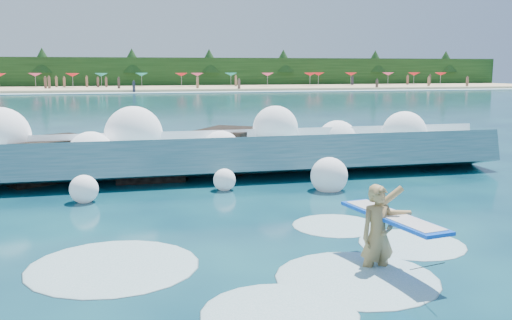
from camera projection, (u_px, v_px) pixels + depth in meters
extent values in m
plane|color=#072239|center=(206.00, 240.00, 11.01)|extent=(200.00, 200.00, 0.00)
cube|color=tan|center=(122.00, 89.00, 85.60)|extent=(140.00, 20.00, 0.40)
cube|color=silver|center=(124.00, 93.00, 75.11)|extent=(140.00, 5.00, 0.08)
cube|color=black|center=(120.00, 73.00, 94.81)|extent=(140.00, 4.00, 5.00)
cube|color=teal|center=(182.00, 161.00, 17.28)|extent=(20.03, 3.05, 1.67)
cube|color=white|center=(179.00, 141.00, 17.97)|extent=(20.03, 1.41, 0.78)
cube|color=black|center=(46.00, 162.00, 17.06)|extent=(3.29, 3.08, 1.43)
cube|color=black|center=(149.00, 166.00, 17.04)|extent=(1.99, 1.55, 1.10)
cube|color=black|center=(229.00, 152.00, 18.82)|extent=(2.71, 2.82, 1.54)
imported|color=#AB854F|center=(378.00, 236.00, 9.34)|extent=(0.66, 0.46, 1.72)
cube|color=blue|center=(393.00, 217.00, 9.40)|extent=(0.90, 2.40, 0.06)
cube|color=silver|center=(393.00, 216.00, 9.40)|extent=(0.77, 2.19, 0.06)
cylinder|color=black|center=(426.00, 266.00, 8.25)|extent=(0.01, 0.91, 0.43)
sphere|color=white|center=(0.00, 137.00, 16.39)|extent=(1.73, 1.73, 1.73)
sphere|color=white|center=(91.00, 155.00, 16.31)|extent=(1.34, 1.34, 1.34)
sphere|color=white|center=(134.00, 135.00, 17.31)|extent=(1.76, 1.76, 1.76)
sphere|color=white|center=(221.00, 150.00, 17.15)|extent=(1.19, 1.19, 1.19)
sphere|color=white|center=(275.00, 128.00, 18.14)|extent=(1.44, 1.44, 1.44)
sphere|color=white|center=(337.00, 141.00, 19.01)|extent=(1.39, 1.39, 1.39)
sphere|color=white|center=(404.00, 134.00, 18.80)|extent=(1.48, 1.48, 1.48)
sphere|color=white|center=(84.00, 189.00, 14.07)|extent=(0.71, 0.71, 0.71)
sphere|color=white|center=(224.00, 180.00, 15.47)|extent=(0.61, 0.61, 0.61)
sphere|color=white|center=(329.00, 176.00, 15.46)|extent=(1.01, 1.01, 1.01)
ellipsoid|color=silver|center=(356.00, 278.00, 9.03)|extent=(2.61, 2.61, 0.13)
ellipsoid|color=silver|center=(279.00, 314.00, 7.72)|extent=(2.18, 2.18, 0.11)
ellipsoid|color=silver|center=(412.00, 244.00, 10.77)|extent=(2.01, 2.01, 0.10)
ellipsoid|color=silver|center=(113.00, 266.00, 9.56)|extent=(2.89, 2.89, 0.14)
ellipsoid|color=silver|center=(336.00, 226.00, 12.04)|extent=(1.86, 1.86, 0.09)
cone|color=#D43E6B|center=(35.00, 75.00, 86.43)|extent=(2.00, 2.00, 0.50)
cone|color=red|center=(72.00, 75.00, 84.44)|extent=(2.00, 2.00, 0.50)
cone|color=#158783|center=(101.00, 75.00, 86.98)|extent=(2.00, 2.00, 0.50)
cone|color=#158783|center=(142.00, 75.00, 90.18)|extent=(2.00, 2.00, 0.50)
cone|color=red|center=(181.00, 75.00, 89.12)|extent=(2.00, 2.00, 0.50)
cone|color=#D43E6B|center=(197.00, 75.00, 89.62)|extent=(2.00, 2.00, 0.50)
cone|color=#158783|center=(231.00, 74.00, 92.46)|extent=(2.00, 2.00, 0.50)
cone|color=#D43E6B|center=(267.00, 74.00, 91.43)|extent=(2.00, 2.00, 0.50)
cone|color=red|center=(310.00, 74.00, 93.18)|extent=(2.00, 2.00, 0.50)
cone|color=red|center=(318.00, 74.00, 96.71)|extent=(2.00, 2.00, 0.50)
cone|color=red|center=(351.00, 74.00, 96.46)|extent=(2.00, 2.00, 0.50)
cone|color=#D43E6B|center=(388.00, 74.00, 98.74)|extent=(2.00, 2.00, 0.50)
cone|color=red|center=(414.00, 74.00, 97.89)|extent=(2.00, 2.00, 0.50)
cone|color=red|center=(441.00, 74.00, 98.05)|extent=(2.00, 2.00, 0.50)
cube|color=#8C664C|center=(434.00, 80.00, 99.90)|extent=(0.35, 0.22, 1.48)
cube|color=brown|center=(119.00, 83.00, 80.90)|extent=(0.35, 0.22, 1.51)
cube|color=#3F332D|center=(52.00, 83.00, 81.47)|extent=(0.35, 0.22, 1.42)
cube|color=#8C664C|center=(431.00, 80.00, 97.49)|extent=(0.35, 0.22, 1.51)
cube|color=#262633|center=(437.00, 81.00, 100.28)|extent=(0.35, 0.22, 1.37)
cube|color=brown|center=(358.00, 82.00, 87.30)|extent=(0.35, 0.22, 1.46)
cube|color=#3F332D|center=(162.00, 82.00, 86.68)|extent=(0.35, 0.22, 1.48)
cube|color=#8C664C|center=(367.00, 81.00, 98.76)|extent=(0.35, 0.22, 1.35)
cube|color=#3F332D|center=(257.00, 82.00, 83.37)|extent=(0.35, 0.22, 1.55)
cube|color=#8C664C|center=(292.00, 82.00, 89.24)|extent=(0.35, 0.22, 1.52)
cube|color=#262633|center=(434.00, 81.00, 94.57)|extent=(0.35, 0.22, 1.57)
cube|color=brown|center=(171.00, 86.00, 78.64)|extent=(0.35, 0.22, 1.61)
cube|color=#3F332D|center=(409.00, 81.00, 92.24)|extent=(0.35, 0.22, 1.51)
cube|color=#8C664C|center=(360.00, 81.00, 96.13)|extent=(0.35, 0.22, 1.40)
cube|color=#262633|center=(84.00, 83.00, 77.50)|extent=(0.35, 0.22, 1.61)
cube|color=#8C664C|center=(453.00, 82.00, 90.74)|extent=(0.35, 0.22, 1.35)
cube|color=brown|center=(354.00, 84.00, 85.30)|extent=(0.35, 0.22, 1.61)
cube|color=#8C664C|center=(394.00, 82.00, 89.27)|extent=(0.35, 0.22, 1.55)
cube|color=#262633|center=(205.00, 82.00, 88.07)|extent=(0.35, 0.22, 1.42)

